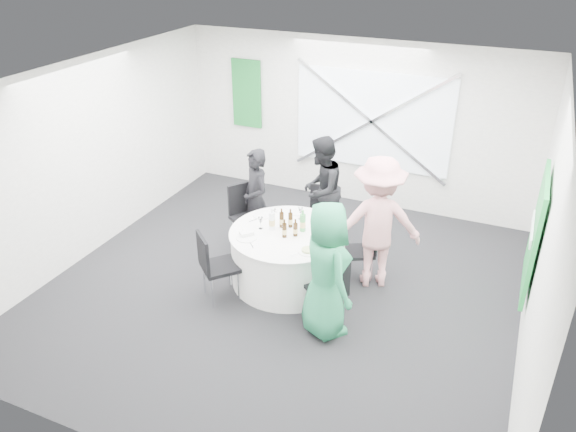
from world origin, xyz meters
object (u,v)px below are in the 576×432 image
at_px(chair_front_left, 213,262).
at_px(person_woman_green, 326,270).
at_px(chair_back, 319,210).
at_px(chair_back_right, 365,246).
at_px(green_water_bottle, 303,223).
at_px(chair_back_left, 245,211).
at_px(banquet_table, 288,257).
at_px(person_man_back_left, 256,200).
at_px(person_woman_pink, 377,223).
at_px(chair_front_right, 330,288).
at_px(person_man_back, 321,190).
at_px(clear_water_bottle, 272,221).

height_order(chair_front_left, person_woman_green, person_woman_green).
xyz_separation_m(chair_back, chair_back_right, (0.95, -0.75, -0.01)).
bearing_deg(green_water_bottle, chair_front_left, -134.31).
relative_size(chair_back_left, chair_front_left, 1.02).
distance_m(banquet_table, person_man_back_left, 1.13).
relative_size(chair_back_right, person_woman_pink, 0.46).
relative_size(person_man_back_left, person_woman_pink, 0.85).
bearing_deg(chair_front_right, chair_back, -117.97).
height_order(person_man_back, clear_water_bottle, person_man_back).
xyz_separation_m(chair_front_right, green_water_bottle, (-0.67, 0.76, 0.36)).
height_order(chair_front_right, chair_front_left, chair_front_left).
xyz_separation_m(chair_back_right, person_man_back, (-0.94, 0.79, 0.33)).
xyz_separation_m(chair_back, person_woman_pink, (1.10, -0.80, 0.41)).
relative_size(person_man_back_left, person_woman_green, 0.91).
distance_m(chair_back_right, green_water_bottle, 0.93).
bearing_deg(banquet_table, clear_water_bottle, -177.61).
relative_size(person_man_back, person_woman_pink, 0.90).
height_order(chair_back_left, green_water_bottle, green_water_bottle).
bearing_deg(green_water_bottle, clear_water_bottle, -162.57).
bearing_deg(chair_back_left, person_man_back_left, -45.23).
height_order(chair_back_right, person_woman_pink, person_woman_pink).
bearing_deg(chair_back_left, banquet_table, -90.00).
height_order(chair_back, chair_back_right, chair_back).
bearing_deg(person_man_back_left, person_woman_green, -1.94).
height_order(chair_back, person_woman_green, person_woman_green).
distance_m(chair_front_left, person_man_back_left, 1.47).
bearing_deg(banquet_table, chair_back_left, 146.59).
height_order(chair_back, person_man_back, person_man_back).
relative_size(chair_front_right, green_water_bottle, 2.96).
distance_m(chair_back, person_man_back_left, 1.01).
distance_m(chair_back_left, chair_back_right, 1.91).
bearing_deg(chair_back_left, person_woman_pink, -62.21).
bearing_deg(person_woman_pink, person_woman_green, 55.83).
distance_m(chair_front_left, clear_water_bottle, 0.95).
xyz_separation_m(person_woman_green, green_water_bottle, (-0.66, 0.90, 0.03)).
relative_size(banquet_table, green_water_bottle, 5.20).
height_order(person_woman_pink, green_water_bottle, person_woman_pink).
distance_m(chair_back, green_water_bottle, 1.21).
relative_size(chair_front_left, person_man_back, 0.58).
height_order(person_man_back, person_woman_green, person_woman_green).
height_order(chair_back, person_man_back_left, person_man_back_left).
distance_m(chair_front_right, green_water_bottle, 1.07).
xyz_separation_m(chair_back, person_woman_green, (0.84, -2.03, 0.34)).
bearing_deg(person_woman_green, chair_back, -23.78).
bearing_deg(chair_back_left, chair_back_right, -61.12).
bearing_deg(green_water_bottle, person_man_back, 98.91).
relative_size(chair_front_right, person_man_back_left, 0.57).
bearing_deg(clear_water_bottle, green_water_bottle, 17.43).
height_order(banquet_table, chair_front_left, chair_front_left).
height_order(banquet_table, person_woman_green, person_woman_green).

